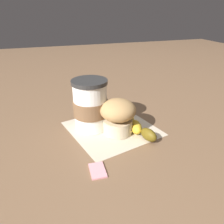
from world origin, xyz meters
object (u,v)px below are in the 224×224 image
Objects in this scene: muffin at (118,115)px; coffee_cup at (90,105)px; banana at (137,126)px; sugar_packet at (98,170)px.

coffee_cup is at bearing 140.79° from muffin.
banana is at bearing -29.05° from coffee_cup.
sugar_packet is (-0.14, -0.12, -0.01)m from banana.
banana is at bearing 40.01° from sugar_packet.
muffin is at bearing 55.22° from sugar_packet.
coffee_cup reaches higher than muffin.
banana is (0.05, -0.01, -0.04)m from muffin.
coffee_cup is 0.08m from muffin.
coffee_cup is 0.20m from sugar_packet.
sugar_packet is at bearing -139.99° from banana.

